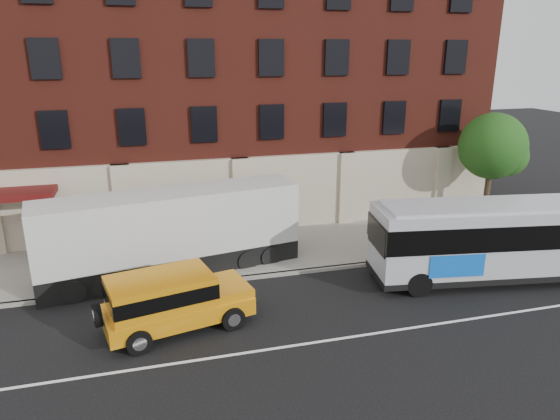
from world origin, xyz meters
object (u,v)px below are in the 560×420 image
object	(u,v)px
street_tree	(493,149)
shipping_container	(172,234)
city_bus	(519,237)
yellow_suv	(171,298)
sign_pole	(54,266)

from	to	relation	value
street_tree	shipping_container	xyz separation A→B (m)	(-17.42, -1.99, -2.55)
city_bus	shipping_container	world-z (taller)	shipping_container
city_bus	yellow_suv	size ratio (longest dim) A/B	2.30
sign_pole	street_tree	size ratio (longest dim) A/B	0.40
street_tree	shipping_container	distance (m)	17.71
sign_pole	street_tree	world-z (taller)	street_tree
sign_pole	yellow_suv	world-z (taller)	sign_pole
sign_pole	shipping_container	bearing A→B (deg)	16.22
street_tree	city_bus	bearing A→B (deg)	-115.97
street_tree	city_bus	world-z (taller)	street_tree
city_bus	yellow_suv	xyz separation A→B (m)	(-14.70, -0.45, -0.71)
shipping_container	city_bus	bearing A→B (deg)	-16.87
sign_pole	city_bus	xyz separation A→B (m)	(18.95, -3.00, 0.45)
sign_pole	yellow_suv	distance (m)	5.48
city_bus	sign_pole	bearing A→B (deg)	171.01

